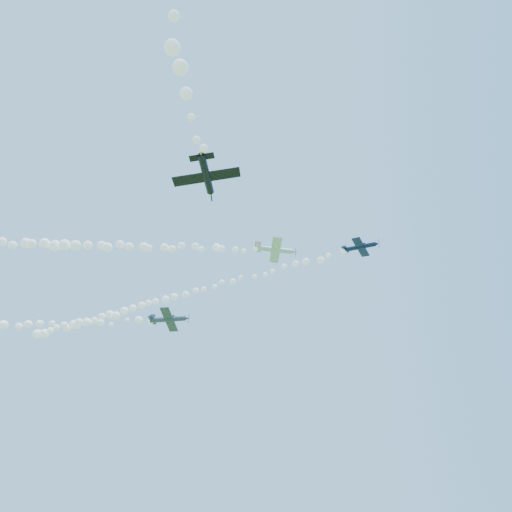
% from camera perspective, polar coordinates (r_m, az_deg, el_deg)
% --- Properties ---
extents(plane_white, '(8.02, 8.54, 3.22)m').
position_cam_1_polar(plane_white, '(80.51, 2.62, 0.85)').
color(plane_white, silver).
extents(smoke_trail_white, '(70.40, 18.67, 3.31)m').
position_cam_1_polar(smoke_trail_white, '(85.97, -23.87, 1.44)').
color(smoke_trail_white, white).
extents(plane_navy, '(7.31, 7.71, 2.85)m').
position_cam_1_polar(plane_navy, '(84.05, 13.77, 1.20)').
color(plane_navy, '#0C1539').
extents(smoke_trail_navy, '(82.51, 25.95, 2.87)m').
position_cam_1_polar(smoke_trail_navy, '(100.42, -11.79, -5.71)').
color(smoke_trail_navy, white).
extents(plane_grey, '(8.18, 8.57, 2.25)m').
position_cam_1_polar(plane_grey, '(85.63, -11.51, -8.26)').
color(plane_grey, '#363C4F').
extents(plane_black, '(8.04, 7.75, 2.22)m').
position_cam_1_polar(plane_black, '(51.35, -6.63, 10.56)').
color(plane_black, black).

